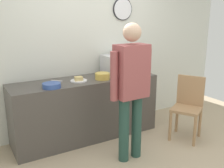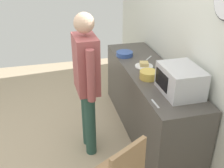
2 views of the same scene
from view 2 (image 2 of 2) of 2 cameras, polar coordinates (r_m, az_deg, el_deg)
The scene contains 10 objects.
ground_plane at distance 3.59m, azimuth -10.32°, elevation -14.02°, with size 6.00×6.00×0.00m, color tan.
back_wall at distance 3.34m, azimuth 16.27°, elevation 7.97°, with size 5.40×0.13×2.60m.
kitchen_counter at distance 3.74m, azimuth 7.66°, elevation -3.41°, with size 2.19×0.62×0.90m, color #4C4742.
microwave at distance 2.99m, azimuth 14.18°, elevation 0.75°, with size 0.50×0.39×0.30m.
sandwich_plate at distance 3.62m, azimuth 6.76°, elevation 3.94°, with size 0.24×0.24×0.07m.
salad_bowl at distance 3.96m, azimuth 2.65°, elevation 6.35°, with size 0.24×0.24×0.06m, color #33519E.
cereal_bowl at distance 3.29m, azimuth 7.69°, elevation 1.92°, with size 0.22×0.22×0.10m, color gold.
fork_utensil at distance 2.79m, azimuth 9.08°, elevation -4.11°, with size 0.17×0.02×0.01m, color silver.
spoon_utensil at distance 3.91m, azimuth 7.77°, elevation 5.44°, with size 0.17×0.02×0.01m, color silver.
person_standing at distance 3.09m, azimuth -5.38°, elevation 1.59°, with size 0.59×0.25×1.74m.
Camera 2 is at (2.72, -0.04, 2.35)m, focal length 43.48 mm.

